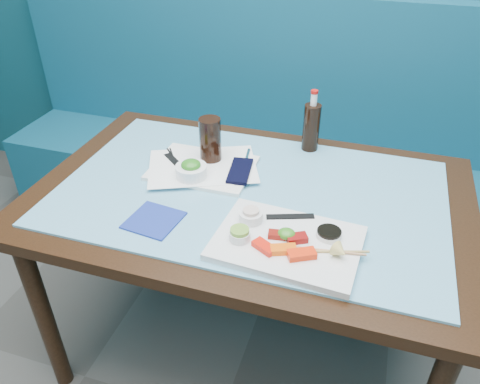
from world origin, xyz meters
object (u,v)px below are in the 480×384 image
(serving_tray, at_px, (203,168))
(seaweed_bowl, at_px, (191,171))
(booth_bench, at_px, (296,166))
(blue_napkin, at_px, (154,220))
(sashimi_plate, at_px, (287,243))
(dining_table, at_px, (250,214))
(cola_bottle_body, at_px, (311,127))
(cola_glass, at_px, (210,140))

(serving_tray, distance_m, seaweed_bowl, 0.08)
(booth_bench, distance_m, blue_napkin, 1.17)
(sashimi_plate, height_order, blue_napkin, sashimi_plate)
(serving_tray, relative_size, seaweed_bowl, 3.25)
(dining_table, distance_m, cola_bottle_body, 0.41)
(booth_bench, bearing_deg, blue_napkin, -101.76)
(dining_table, bearing_deg, cola_bottle_body, 68.96)
(sashimi_plate, height_order, cola_glass, cola_glass)
(cola_bottle_body, bearing_deg, booth_bench, 104.64)
(serving_tray, bearing_deg, seaweed_bowl, -97.81)
(serving_tray, bearing_deg, dining_table, -22.34)
(seaweed_bowl, height_order, blue_napkin, seaweed_bowl)
(cola_glass, relative_size, cola_bottle_body, 0.89)
(sashimi_plate, height_order, serving_tray, sashimi_plate)
(seaweed_bowl, distance_m, cola_bottle_body, 0.48)
(booth_bench, xyz_separation_m, seaweed_bowl, (-0.20, -0.84, 0.42))
(sashimi_plate, relative_size, blue_napkin, 2.71)
(seaweed_bowl, bearing_deg, blue_napkin, -94.90)
(serving_tray, distance_m, cola_glass, 0.10)
(cola_glass, height_order, cola_bottle_body, cola_bottle_body)
(seaweed_bowl, relative_size, cola_glass, 0.67)
(serving_tray, height_order, cola_glass, cola_glass)
(booth_bench, distance_m, seaweed_bowl, 0.96)
(dining_table, height_order, serving_tray, serving_tray)
(cola_bottle_body, bearing_deg, serving_tray, -141.17)
(cola_bottle_body, bearing_deg, sashimi_plate, -85.60)
(serving_tray, distance_m, blue_napkin, 0.32)
(booth_bench, bearing_deg, cola_glass, -104.58)
(sashimi_plate, xyz_separation_m, blue_napkin, (-0.40, -0.01, -0.01))
(sashimi_plate, bearing_deg, dining_table, 130.92)
(booth_bench, height_order, serving_tray, booth_bench)
(dining_table, xyz_separation_m, cola_glass, (-0.18, 0.13, 0.18))
(blue_napkin, bearing_deg, cola_glass, 83.75)
(cola_glass, bearing_deg, cola_bottle_body, 33.24)
(booth_bench, height_order, cola_bottle_body, booth_bench)
(blue_napkin, bearing_deg, booth_bench, 78.24)
(booth_bench, xyz_separation_m, cola_bottle_body, (0.13, -0.50, 0.47))
(blue_napkin, bearing_deg, sashimi_plate, 1.17)
(sashimi_plate, xyz_separation_m, cola_glass, (-0.36, 0.36, 0.08))
(dining_table, xyz_separation_m, cola_bottle_body, (0.13, 0.34, 0.18))
(booth_bench, height_order, blue_napkin, booth_bench)
(dining_table, bearing_deg, blue_napkin, -133.28)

